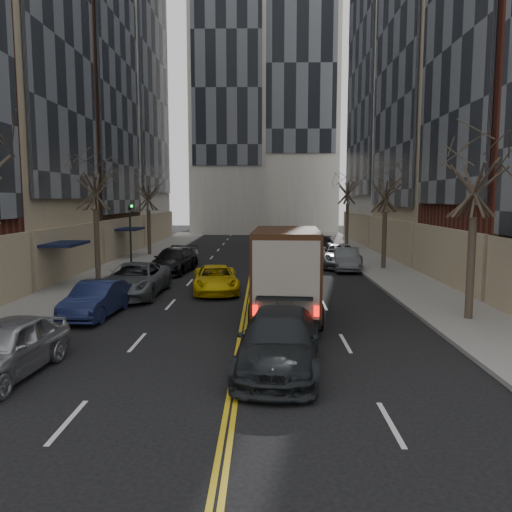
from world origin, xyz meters
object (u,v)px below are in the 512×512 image
at_px(observer_sedan, 279,341).
at_px(pedestrian, 265,282).
at_px(taxi, 216,279).
at_px(ups_truck, 286,274).

xyz_separation_m(observer_sedan, pedestrian, (-0.39, 9.12, 0.17)).
xyz_separation_m(observer_sedan, taxi, (-2.92, 11.57, -0.13)).
xyz_separation_m(taxi, pedestrian, (2.54, -2.45, 0.29)).
distance_m(ups_truck, taxi, 6.61).
bearing_deg(pedestrian, ups_truck, -172.57).
relative_size(observer_sedan, taxi, 1.18).
height_order(ups_truck, taxi, ups_truck).
xyz_separation_m(ups_truck, pedestrian, (-0.85, 3.11, -0.85)).
relative_size(taxi, pedestrian, 2.51).
bearing_deg(observer_sedan, ups_truck, 91.17).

